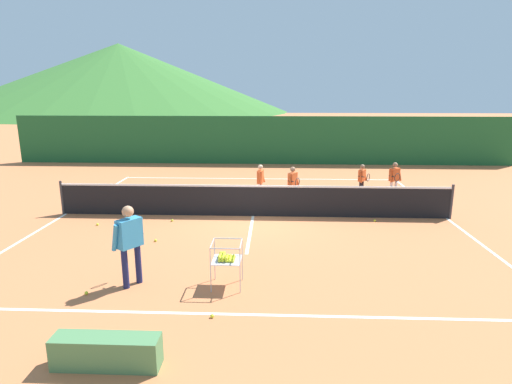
# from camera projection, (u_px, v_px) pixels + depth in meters

# --- Properties ---
(ground_plane) EXTENTS (120.00, 120.00, 0.00)m
(ground_plane) POSITION_uv_depth(u_px,v_px,m) (253.00, 216.00, 12.98)
(ground_plane) COLOR #C67042
(line_baseline_near) EXTENTS (11.71, 0.08, 0.01)m
(line_baseline_near) POSITION_uv_depth(u_px,v_px,m) (236.00, 314.00, 7.29)
(line_baseline_near) COLOR white
(line_baseline_near) RESTS_ON ground
(line_baseline_far) EXTENTS (11.71, 0.08, 0.01)m
(line_baseline_far) POSITION_uv_depth(u_px,v_px,m) (259.00, 179.00, 18.43)
(line_baseline_far) COLOR white
(line_baseline_far) RESTS_ON ground
(line_sideline_west) EXTENTS (0.08, 11.47, 0.01)m
(line_sideline_west) POSITION_uv_depth(u_px,v_px,m) (66.00, 214.00, 13.22)
(line_sideline_west) COLOR white
(line_sideline_west) RESTS_ON ground
(line_sideline_east) EXTENTS (0.08, 11.47, 0.01)m
(line_sideline_east) POSITION_uv_depth(u_px,v_px,m) (447.00, 218.00, 12.73)
(line_sideline_east) COLOR white
(line_sideline_east) RESTS_ON ground
(line_service_center) EXTENTS (0.08, 6.22, 0.01)m
(line_service_center) POSITION_uv_depth(u_px,v_px,m) (253.00, 216.00, 12.98)
(line_service_center) COLOR white
(line_service_center) RESTS_ON ground
(tennis_net) EXTENTS (11.96, 0.08, 1.05)m
(tennis_net) POSITION_uv_depth(u_px,v_px,m) (253.00, 200.00, 12.86)
(tennis_net) COLOR #333338
(tennis_net) RESTS_ON ground
(instructor) EXTENTS (0.56, 0.81, 1.63)m
(instructor) POSITION_uv_depth(u_px,v_px,m) (130.00, 238.00, 8.17)
(instructor) COLOR #191E4C
(instructor) RESTS_ON ground
(student_0) EXTENTS (0.29, 0.51, 1.27)m
(student_0) POSITION_uv_depth(u_px,v_px,m) (260.00, 179.00, 14.64)
(student_0) COLOR silver
(student_0) RESTS_ON ground
(student_1) EXTENTS (0.42, 0.70, 1.28)m
(student_1) POSITION_uv_depth(u_px,v_px,m) (293.00, 182.00, 14.19)
(student_1) COLOR silver
(student_1) RESTS_ON ground
(student_2) EXTENTS (0.40, 0.68, 1.19)m
(student_2) POSITION_uv_depth(u_px,v_px,m) (362.00, 178.00, 15.12)
(student_2) COLOR black
(student_2) RESTS_ON ground
(student_3) EXTENTS (0.52, 0.65, 1.30)m
(student_3) POSITION_uv_depth(u_px,v_px,m) (394.00, 177.00, 14.90)
(student_3) COLOR silver
(student_3) RESTS_ON ground
(ball_cart) EXTENTS (0.58, 0.58, 0.90)m
(ball_cart) POSITION_uv_depth(u_px,v_px,m) (226.00, 258.00, 8.22)
(ball_cart) COLOR #B7B7BC
(ball_cart) RESTS_ON ground
(tennis_ball_0) EXTENTS (0.07, 0.07, 0.07)m
(tennis_ball_0) POSITION_uv_depth(u_px,v_px,m) (126.00, 220.00, 12.50)
(tennis_ball_0) COLOR yellow
(tennis_ball_0) RESTS_ON ground
(tennis_ball_1) EXTENTS (0.07, 0.07, 0.07)m
(tennis_ball_1) POSITION_uv_depth(u_px,v_px,m) (156.00, 240.00, 10.78)
(tennis_ball_1) COLOR yellow
(tennis_ball_1) RESTS_ON ground
(tennis_ball_2) EXTENTS (0.07, 0.07, 0.07)m
(tennis_ball_2) POSITION_uv_depth(u_px,v_px,m) (86.00, 293.00, 7.99)
(tennis_ball_2) COLOR yellow
(tennis_ball_2) RESTS_ON ground
(tennis_ball_3) EXTENTS (0.07, 0.07, 0.07)m
(tennis_ball_3) POSITION_uv_depth(u_px,v_px,m) (98.00, 224.00, 12.07)
(tennis_ball_3) COLOR yellow
(tennis_ball_3) RESTS_ON ground
(tennis_ball_4) EXTENTS (0.07, 0.07, 0.07)m
(tennis_ball_4) POSITION_uv_depth(u_px,v_px,m) (375.00, 221.00, 12.42)
(tennis_ball_4) COLOR yellow
(tennis_ball_4) RESTS_ON ground
(tennis_ball_5) EXTENTS (0.07, 0.07, 0.07)m
(tennis_ball_5) POSITION_uv_depth(u_px,v_px,m) (212.00, 316.00, 7.18)
(tennis_ball_5) COLOR yellow
(tennis_ball_5) RESTS_ON ground
(tennis_ball_6) EXTENTS (0.07, 0.07, 0.07)m
(tennis_ball_6) POSITION_uv_depth(u_px,v_px,m) (172.00, 220.00, 12.44)
(tennis_ball_6) COLOR yellow
(tennis_ball_6) RESTS_ON ground
(windscreen_fence) EXTENTS (25.77, 0.08, 2.47)m
(windscreen_fence) POSITION_uv_depth(u_px,v_px,m) (262.00, 140.00, 21.84)
(windscreen_fence) COLOR #1E5B2D
(windscreen_fence) RESTS_ON ground
(courtside_bench) EXTENTS (1.50, 0.36, 0.46)m
(courtside_bench) POSITION_uv_depth(u_px,v_px,m) (107.00, 352.00, 5.87)
(courtside_bench) COLOR #4C7F4C
(courtside_bench) RESTS_ON ground
(hill_0) EXTENTS (58.82, 58.82, 11.60)m
(hill_0) POSITION_uv_depth(u_px,v_px,m) (120.00, 78.00, 74.19)
(hill_0) COLOR #38702D
(hill_0) RESTS_ON ground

